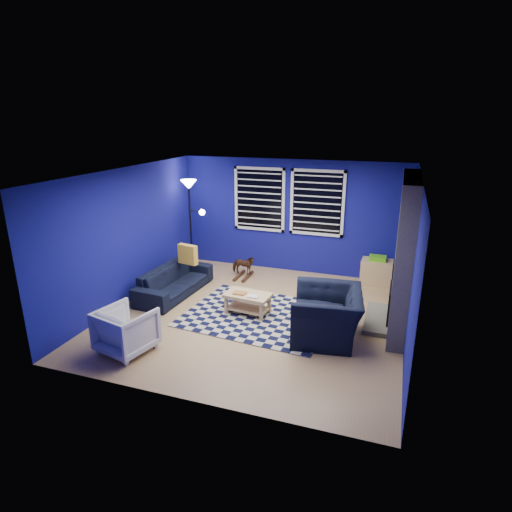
{
  "coord_description": "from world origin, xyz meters",
  "views": [
    {
      "loc": [
        2.23,
        -6.48,
        3.38
      ],
      "look_at": [
        -0.09,
        0.3,
        1.01
      ],
      "focal_mm": 30.0,
      "sensor_mm": 36.0,
      "label": 1
    }
  ],
  "objects": [
    {
      "name": "floor",
      "position": [
        0.0,
        0.0,
        0.0
      ],
      "size": [
        5.0,
        5.0,
        0.0
      ],
      "primitive_type": "plane",
      "color": "tan",
      "rests_on": "ground"
    },
    {
      "name": "ceiling",
      "position": [
        0.0,
        0.0,
        2.5
      ],
      "size": [
        5.0,
        5.0,
        0.0
      ],
      "primitive_type": "plane",
      "rotation": [
        3.14,
        0.0,
        0.0
      ],
      "color": "white",
      "rests_on": "wall_back"
    },
    {
      "name": "wall_back",
      "position": [
        0.0,
        2.5,
        1.25
      ],
      "size": [
        5.0,
        0.0,
        5.0
      ],
      "primitive_type": "plane",
      "rotation": [
        1.57,
        0.0,
        0.0
      ],
      "color": "navy",
      "rests_on": "floor"
    },
    {
      "name": "wall_left",
      "position": [
        -2.5,
        0.0,
        1.25
      ],
      "size": [
        0.0,
        5.0,
        5.0
      ],
      "primitive_type": "plane",
      "rotation": [
        1.57,
        0.0,
        1.57
      ],
      "color": "navy",
      "rests_on": "floor"
    },
    {
      "name": "wall_right",
      "position": [
        2.5,
        0.0,
        1.25
      ],
      "size": [
        0.0,
        5.0,
        5.0
      ],
      "primitive_type": "plane",
      "rotation": [
        1.57,
        0.0,
        -1.57
      ],
      "color": "navy",
      "rests_on": "floor"
    },
    {
      "name": "fireplace",
      "position": [
        2.36,
        0.5,
        1.2
      ],
      "size": [
        0.65,
        2.0,
        2.5
      ],
      "color": "gray",
      "rests_on": "floor"
    },
    {
      "name": "window_left",
      "position": [
        -0.75,
        2.46,
        1.6
      ],
      "size": [
        1.17,
        0.06,
        1.42
      ],
      "color": "black",
      "rests_on": "wall_back"
    },
    {
      "name": "window_right",
      "position": [
        0.55,
        2.46,
        1.6
      ],
      "size": [
        1.17,
        0.06,
        1.42
      ],
      "color": "black",
      "rests_on": "wall_back"
    },
    {
      "name": "tv",
      "position": [
        2.45,
        2.0,
        1.4
      ],
      "size": [
        0.07,
        1.0,
        0.58
      ],
      "color": "black",
      "rests_on": "wall_right"
    },
    {
      "name": "rug",
      "position": [
        0.05,
        0.04,
        0.01
      ],
      "size": [
        2.66,
        2.21,
        0.02
      ],
      "primitive_type": "cube",
      "rotation": [
        0.0,
        0.0,
        -0.09
      ],
      "color": "black",
      "rests_on": "floor"
    },
    {
      "name": "sofa",
      "position": [
        -1.83,
        0.42,
        0.27
      ],
      "size": [
        1.91,
        0.85,
        0.54
      ],
      "primitive_type": "imported",
      "rotation": [
        0.0,
        0.0,
        1.51
      ],
      "color": "black",
      "rests_on": "floor"
    },
    {
      "name": "armchair_big",
      "position": [
        1.31,
        -0.34,
        0.39
      ],
      "size": [
        1.35,
        1.22,
        0.78
      ],
      "primitive_type": "imported",
      "rotation": [
        0.0,
        0.0,
        -1.42
      ],
      "color": "black",
      "rests_on": "floor"
    },
    {
      "name": "armchair_bent",
      "position": [
        -1.44,
        -1.72,
        0.34
      ],
      "size": [
        0.89,
        0.9,
        0.68
      ],
      "primitive_type": "imported",
      "rotation": [
        0.0,
        0.0,
        2.91
      ],
      "color": "gray",
      "rests_on": "floor"
    },
    {
      "name": "rocking_horse",
      "position": [
        -0.86,
        1.7,
        0.28
      ],
      "size": [
        0.29,
        0.53,
        0.42
      ],
      "primitive_type": "imported",
      "rotation": [
        0.0,
        0.0,
        1.69
      ],
      "color": "#4B2818",
      "rests_on": "floor"
    },
    {
      "name": "coffee_table",
      "position": [
        -0.16,
        0.04,
        0.28
      ],
      "size": [
        0.84,
        0.54,
        0.4
      ],
      "rotation": [
        0.0,
        0.0,
        -0.09
      ],
      "color": "tan",
      "rests_on": "rug"
    },
    {
      "name": "cabinet",
      "position": [
        1.9,
        2.25,
        0.27
      ],
      "size": [
        0.64,
        0.43,
        0.62
      ],
      "rotation": [
        0.0,
        0.0,
        -0.01
      ],
      "color": "tan",
      "rests_on": "floor"
    },
    {
      "name": "floor_lamp",
      "position": [
        -2.13,
        1.81,
        1.68
      ],
      "size": [
        0.56,
        0.34,
        2.05
      ],
      "color": "black",
      "rests_on": "floor"
    },
    {
      "name": "throw_pillow",
      "position": [
        -1.68,
        0.74,
        0.74
      ],
      "size": [
        0.43,
        0.21,
        0.39
      ],
      "primitive_type": "cube",
      "rotation": [
        0.0,
        0.0,
        -0.21
      ],
      "color": "gold",
      "rests_on": "sofa"
    }
  ]
}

